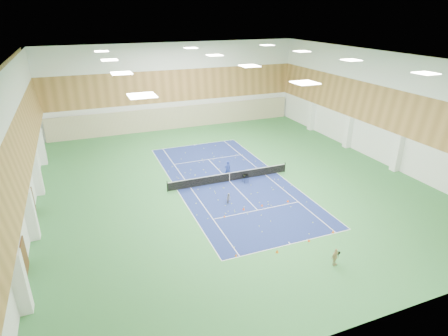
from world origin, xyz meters
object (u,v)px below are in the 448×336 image
(child_apron, at_px, (335,257))
(tennis_net, at_px, (229,176))
(coach, at_px, (228,169))
(child_court, at_px, (229,198))
(ball_cart, at_px, (245,179))

(child_apron, bearing_deg, tennis_net, 79.76)
(coach, bearing_deg, child_apron, 83.30)
(tennis_net, distance_m, child_court, 4.70)
(tennis_net, bearing_deg, ball_cart, -33.42)
(child_court, distance_m, ball_cart, 4.68)
(tennis_net, height_order, coach, coach)
(child_court, xyz_separation_m, ball_cart, (3.19, 3.43, -0.06))
(child_court, height_order, child_apron, child_apron)
(tennis_net, distance_m, coach, 0.97)
(tennis_net, xyz_separation_m, child_apron, (1.51, -15.09, 0.10))
(ball_cart, bearing_deg, child_court, -136.58)
(child_court, bearing_deg, coach, 29.11)
(tennis_net, bearing_deg, coach, 79.95)
(ball_cart, bearing_deg, coach, 120.35)
(child_apron, bearing_deg, coach, 78.89)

